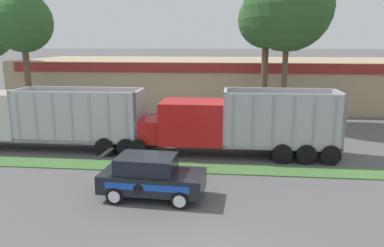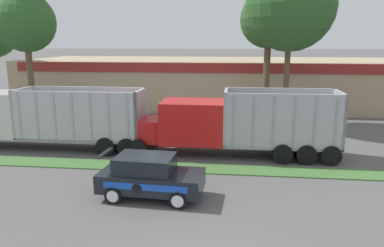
# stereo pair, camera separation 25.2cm
# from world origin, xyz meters

# --- Properties ---
(grass_verge) EXTENTS (120.00, 1.43, 0.06)m
(grass_verge) POSITION_xyz_m (0.00, 8.65, 0.03)
(grass_verge) COLOR #477538
(grass_verge) RESTS_ON ground_plane
(centre_line_2) EXTENTS (2.40, 0.14, 0.01)m
(centre_line_2) POSITION_xyz_m (-10.90, 13.36, 0.00)
(centre_line_2) COLOR yellow
(centre_line_2) RESTS_ON ground_plane
(centre_line_3) EXTENTS (2.40, 0.14, 0.01)m
(centre_line_3) POSITION_xyz_m (-5.50, 13.36, 0.00)
(centre_line_3) COLOR yellow
(centre_line_3) RESTS_ON ground_plane
(centre_line_4) EXTENTS (2.40, 0.14, 0.01)m
(centre_line_4) POSITION_xyz_m (-0.10, 13.36, 0.00)
(centre_line_4) COLOR yellow
(centre_line_4) RESTS_ON ground_plane
(centre_line_5) EXTENTS (2.40, 0.14, 0.01)m
(centre_line_5) POSITION_xyz_m (5.30, 13.36, 0.00)
(centre_line_5) COLOR yellow
(centre_line_5) RESTS_ON ground_plane
(dump_truck_lead) EXTENTS (11.73, 2.81, 3.58)m
(dump_truck_lead) POSITION_xyz_m (-0.70, 11.21, 1.59)
(dump_truck_lead) COLOR black
(dump_truck_lead) RESTS_ON ground_plane
(dump_truck_mid) EXTENTS (12.02, 2.60, 3.49)m
(dump_truck_mid) POSITION_xyz_m (-11.74, 11.32, 1.68)
(dump_truck_mid) COLOR black
(dump_truck_mid) RESTS_ON ground_plane
(rally_car) EXTENTS (4.19, 2.18, 1.74)m
(rally_car) POSITION_xyz_m (-2.80, 5.10, 0.88)
(rally_car) COLOR black
(rally_car) RESTS_ON ground_plane
(store_building_backdrop) EXTENTS (43.56, 12.10, 4.37)m
(store_building_backdrop) POSITION_xyz_m (2.05, 28.63, 2.19)
(store_building_backdrop) COLOR tan
(store_building_backdrop) RESTS_ON ground_plane
(tree_behind_left) EXTENTS (4.49, 4.49, 10.87)m
(tree_behind_left) POSITION_xyz_m (-15.40, 18.92, 7.91)
(tree_behind_left) COLOR brown
(tree_behind_left) RESTS_ON ground_plane
(tree_behind_centre) EXTENTS (4.21, 4.21, 10.82)m
(tree_behind_centre) POSITION_xyz_m (2.80, 20.14, 8.02)
(tree_behind_centre) COLOR brown
(tree_behind_centre) RESTS_ON ground_plane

